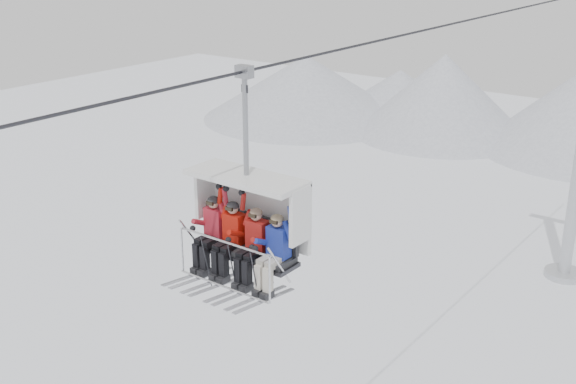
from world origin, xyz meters
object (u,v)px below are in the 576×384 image
Objects in this scene: chairlift_carrier at (251,212)px; skier_center_right at (254,244)px; skier_far_left at (212,230)px; skier_far_right at (274,250)px; skier_center_left at (231,236)px.

chairlift_carrier reaches higher than skier_center_right.
skier_far_right is (1.53, -0.00, -0.00)m from skier_far_left.
skier_far_left is 0.48m from skier_center_left.
chairlift_carrier is at bearing 22.15° from skier_far_left.
skier_center_right is at bearing 0.00° from skier_center_left.
skier_far_left is 1.00× the size of skier_center_left.
skier_center_left is 0.56m from skier_center_right.
skier_far_left reaches higher than skier_far_right.
skier_center_left and skier_center_right have the same top height.
chairlift_carrier is 0.62m from skier_center_left.
skier_center_right is 0.48m from skier_far_right.
chairlift_carrier is 2.36× the size of skier_far_left.
skier_center_left is at bearing -131.16° from chairlift_carrier.
skier_far_right is at bearing -21.42° from chairlift_carrier.
skier_center_left is (0.48, 0.00, 0.00)m from skier_far_left.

